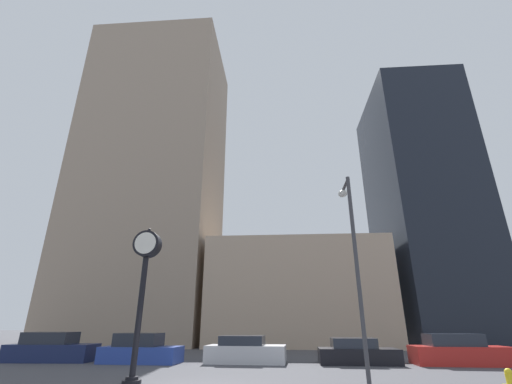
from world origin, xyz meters
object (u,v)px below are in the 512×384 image
Objects in this scene: car_black at (357,353)px; car_navy at (52,349)px; street_clock at (144,272)px; car_red at (458,352)px; fire_hydrant_far at (511,383)px; street_lamp_right at (352,243)px; car_blue at (141,350)px; car_silver at (245,351)px.

car_navy is at bearing -178.39° from car_black.
street_clock is 1.18× the size of car_red.
fire_hydrant_far is (2.38, -8.46, -0.13)m from car_black.
street_lamp_right reaches higher than street_clock.
fire_hydrant_far is at bearing -22.96° from street_lamp_right.
street_clock is at bearing -152.31° from car_red.
street_lamp_right is (-3.50, 1.48, 4.23)m from fire_hydrant_far.
street_lamp_right is (7.71, -0.31, 0.91)m from street_clock.
car_blue is 0.58× the size of street_lamp_right.
car_blue is 5.44m from car_silver.
street_clock is at bearing -67.48° from car_blue.
car_navy is 21.08m from car_red.
street_clock is 0.76× the size of street_lamp_right.
car_navy is 10.50m from car_silver.
car_blue is at bearing -171.78° from car_silver.
car_blue is at bearing 146.37° from street_lamp_right.
car_black is (8.83, 6.68, -3.19)m from street_clock.
street_clock is 15.51m from car_red.
car_black is at bearing 37.08° from street_clock.
street_clock reaches higher than car_red.
street_lamp_right is at bearing -53.92° from car_silver.
car_navy is 6.05× the size of fire_hydrant_far.
car_silver is at bearing -179.17° from car_red.
car_black is (5.68, -0.12, -0.05)m from car_silver.
car_red is (4.89, -0.15, 0.09)m from car_black.
street_clock is 1.18× the size of car_navy.
street_clock is 1.35× the size of car_black.
street_lamp_right is at bearing -30.84° from car_blue.
car_silver is at bearing 133.20° from fire_hydrant_far.
street_lamp_right is (9.98, -6.64, 4.01)m from car_blue.
street_clock reaches higher than fire_hydrant_far.
car_navy is (-7.35, 6.70, -3.09)m from street_clock.
car_black reaches higher than fire_hydrant_far.
street_clock is at bearing 177.72° from street_lamp_right.
car_silver is at bearing 122.70° from street_lamp_right.
car_blue is (-2.27, 6.33, -3.11)m from street_clock.
street_clock is 7.77m from street_lamp_right.
car_blue is 11.11m from car_black.
car_blue reaches higher than fire_hydrant_far.
car_navy is at bearing -178.20° from car_red.
street_lamp_right is (4.56, -7.10, 4.05)m from car_silver.
street_clock is 7.41m from car_blue.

